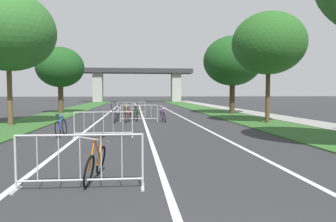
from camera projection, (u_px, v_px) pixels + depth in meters
The scene contains 24 objects.
grass_verge_left at pixel (70, 111), 30.41m from camera, with size 3.25×72.35×0.05m, color #2D5B26.
grass_verge_right at pixel (207, 110), 31.92m from camera, with size 3.25×72.35×0.05m, color #2D5B26.
sidewalk_path_right at pixel (233, 110), 32.22m from camera, with size 2.22×72.35×0.08m, color gray.
lane_stripe_center at pixel (143, 117), 22.56m from camera, with size 0.14×41.85×0.01m, color silver.
lane_stripe_right_lane at pixel (182, 117), 22.88m from camera, with size 0.14×41.85×0.01m, color silver.
lane_stripe_left_lane at pixel (102, 118), 22.24m from camera, with size 0.14×41.85×0.01m, color silver.
overpass_bridge at pixel (137, 78), 60.84m from camera, with size 21.81×3.81×6.58m.
tree_left_cypress_far at pixel (8, 31), 16.58m from camera, with size 5.05×5.05×7.29m.
tree_left_maple_mid at pixel (60, 67), 27.06m from camera, with size 4.17×4.17×5.86m.
tree_right_oak_mid at pixel (269, 44), 17.85m from camera, with size 4.25×4.25×6.50m.
tree_right_oak_near at pixel (233, 61), 25.94m from camera, with size 4.94×4.94×6.62m.
crowd_barrier_nearest at pixel (80, 162), 5.72m from camera, with size 2.40×0.50×1.05m.
crowd_barrier_second at pixel (104, 125), 12.47m from camera, with size 2.39×0.46×1.05m.
crowd_barrier_third at pixel (139, 113), 19.41m from camera, with size 2.41×0.57×1.05m.
crowd_barrier_fourth at pixel (131, 108), 26.12m from camera, with size 2.41×0.53×1.05m.
bicycle_silver_0 at pixel (117, 116), 18.69m from camera, with size 0.55×1.73×0.94m.
bicycle_white_1 at pixel (137, 109), 26.64m from camera, with size 0.76×1.71×0.95m.
bicycle_purple_2 at pixel (163, 116), 19.14m from camera, with size 0.49×1.75×0.93m.
bicycle_yellow_3 at pixel (126, 110), 25.68m from camera, with size 0.46×1.64×0.89m.
bicycle_red_4 at pixel (128, 116), 18.90m from camera, with size 0.59×1.65×0.91m.
bicycle_orange_5 at pixel (96, 163), 6.31m from camera, with size 0.55×1.61×0.98m.
bicycle_blue_6 at pixel (61, 127), 12.74m from camera, with size 0.52×1.65×0.94m.
bicycle_black_7 at pixel (112, 110), 26.41m from camera, with size 0.54×1.67×0.97m.
bicycle_green_8 at pixel (136, 115), 19.94m from camera, with size 0.57×1.78×1.04m.
Camera 1 is at (-0.60, -1.64, 1.82)m, focal length 32.74 mm.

